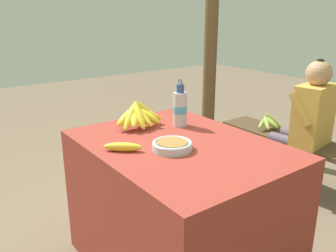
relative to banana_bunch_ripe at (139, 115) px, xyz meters
The scene contains 9 objects.
market_counter 0.58m from the banana_bunch_ripe, ahead, with size 1.14×0.86×0.77m.
banana_bunch_ripe is the anchor object (origin of this frame).
serving_bowl 0.41m from the banana_bunch_ripe, ahead, with size 0.20×0.20×0.04m.
water_bottle 0.25m from the banana_bunch_ripe, 61.72° to the left, with size 0.08×0.08×0.28m.
loose_banana_front 0.38m from the banana_bunch_ripe, 44.08° to the right, with size 0.16×0.18×0.05m.
wooden_bench 1.50m from the banana_bunch_ripe, 79.61° to the left, with size 1.57×0.32×0.45m.
seated_vendor 1.40m from the banana_bunch_ripe, 79.77° to the left, with size 0.43×0.41×1.11m.
banana_bunch_green 1.45m from the banana_bunch_ripe, 95.46° to the left, with size 0.18×0.27×0.15m.
support_post_near 1.94m from the banana_bunch_ripe, 124.58° to the left, with size 0.14×0.14×2.37m.
Camera 1 is at (1.37, -1.09, 1.43)m, focal length 38.00 mm.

